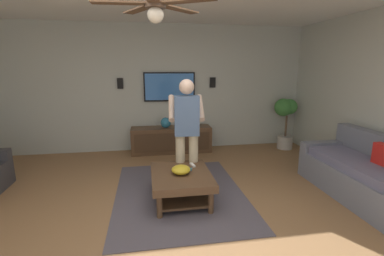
{
  "coord_description": "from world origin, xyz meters",
  "views": [
    {
      "loc": [
        -2.87,
        0.22,
        1.81
      ],
      "look_at": [
        0.74,
        -0.39,
        0.99
      ],
      "focal_mm": 25.57,
      "sensor_mm": 36.0,
      "label": 1
    }
  ],
  "objects_px": {
    "couch": "(366,175)",
    "media_console": "(171,140)",
    "tv": "(170,87)",
    "coffee_table": "(181,180)",
    "book": "(182,170)",
    "bowl": "(181,170)",
    "person_standing": "(187,127)",
    "vase_round": "(166,123)",
    "wall_speaker_right": "(120,83)",
    "potted_plant_tall": "(285,115)",
    "ceiling_fan": "(155,7)",
    "wall_speaker_left": "(213,82)",
    "remote_white": "(193,165)"
  },
  "relations": [
    {
      "from": "couch",
      "to": "wall_speaker_right",
      "type": "xyz_separation_m",
      "value": [
        2.81,
        3.53,
        1.16
      ]
    },
    {
      "from": "bowl",
      "to": "ceiling_fan",
      "type": "bearing_deg",
      "value": 153.05
    },
    {
      "from": "media_console",
      "to": "vase_round",
      "type": "height_order",
      "value": "vase_round"
    },
    {
      "from": "potted_plant_tall",
      "to": "bowl",
      "type": "bearing_deg",
      "value": 129.6
    },
    {
      "from": "couch",
      "to": "wall_speaker_right",
      "type": "distance_m",
      "value": 4.66
    },
    {
      "from": "tv",
      "to": "vase_round",
      "type": "distance_m",
      "value": 0.79
    },
    {
      "from": "ceiling_fan",
      "to": "bowl",
      "type": "bearing_deg",
      "value": -26.95
    },
    {
      "from": "couch",
      "to": "wall_speaker_right",
      "type": "relative_size",
      "value": 8.67
    },
    {
      "from": "coffee_table",
      "to": "couch",
      "type": "bearing_deg",
      "value": -97.19
    },
    {
      "from": "media_console",
      "to": "bowl",
      "type": "xyz_separation_m",
      "value": [
        -2.26,
        0.08,
        0.18
      ]
    },
    {
      "from": "tv",
      "to": "bowl",
      "type": "height_order",
      "value": "tv"
    },
    {
      "from": "couch",
      "to": "bowl",
      "type": "height_order",
      "value": "couch"
    },
    {
      "from": "couch",
      "to": "media_console",
      "type": "distance_m",
      "value": 3.58
    },
    {
      "from": "wall_speaker_left",
      "to": "wall_speaker_right",
      "type": "bearing_deg",
      "value": 90.0
    },
    {
      "from": "couch",
      "to": "person_standing",
      "type": "distance_m",
      "value": 2.63
    },
    {
      "from": "tv",
      "to": "vase_round",
      "type": "xyz_separation_m",
      "value": [
        -0.27,
        0.12,
        -0.73
      ]
    },
    {
      "from": "couch",
      "to": "book",
      "type": "height_order",
      "value": "couch"
    },
    {
      "from": "book",
      "to": "couch",
      "type": "bearing_deg",
      "value": -148.15
    },
    {
      "from": "media_console",
      "to": "tv",
      "type": "bearing_deg",
      "value": -180.0
    },
    {
      "from": "tv",
      "to": "bowl",
      "type": "xyz_separation_m",
      "value": [
        -2.5,
        0.08,
        -0.94
      ]
    },
    {
      "from": "tv",
      "to": "book",
      "type": "relative_size",
      "value": 5.01
    },
    {
      "from": "remote_white",
      "to": "ceiling_fan",
      "type": "distance_m",
      "value": 2.21
    },
    {
      "from": "tv",
      "to": "wall_speaker_left",
      "type": "bearing_deg",
      "value": 90.79
    },
    {
      "from": "tv",
      "to": "bowl",
      "type": "bearing_deg",
      "value": -1.82
    },
    {
      "from": "coffee_table",
      "to": "book",
      "type": "distance_m",
      "value": 0.15
    },
    {
      "from": "couch",
      "to": "person_standing",
      "type": "relative_size",
      "value": 1.16
    },
    {
      "from": "remote_white",
      "to": "potted_plant_tall",
      "type": "bearing_deg",
      "value": -62.27
    },
    {
      "from": "couch",
      "to": "person_standing",
      "type": "bearing_deg",
      "value": -17.34
    },
    {
      "from": "potted_plant_tall",
      "to": "person_standing",
      "type": "bearing_deg",
      "value": 124.31
    },
    {
      "from": "wall_speaker_right",
      "to": "potted_plant_tall",
      "type": "bearing_deg",
      "value": -95.31
    },
    {
      "from": "potted_plant_tall",
      "to": "couch",
      "type": "bearing_deg",
      "value": 178.7
    },
    {
      "from": "tv",
      "to": "potted_plant_tall",
      "type": "height_order",
      "value": "tv"
    },
    {
      "from": "book",
      "to": "wall_speaker_right",
      "type": "relative_size",
      "value": 1.0
    },
    {
      "from": "wall_speaker_right",
      "to": "couch",
      "type": "bearing_deg",
      "value": -128.53
    },
    {
      "from": "couch",
      "to": "vase_round",
      "type": "xyz_separation_m",
      "value": [
        2.53,
        2.62,
        0.34
      ]
    },
    {
      "from": "bowl",
      "to": "couch",
      "type": "bearing_deg",
      "value": -96.6
    },
    {
      "from": "book",
      "to": "remote_white",
      "type": "bearing_deg",
      "value": -94.64
    },
    {
      "from": "couch",
      "to": "media_console",
      "type": "height_order",
      "value": "couch"
    },
    {
      "from": "vase_round",
      "to": "bowl",
      "type": "bearing_deg",
      "value": -179.02
    },
    {
      "from": "coffee_table",
      "to": "potted_plant_tall",
      "type": "relative_size",
      "value": 0.89
    },
    {
      "from": "tv",
      "to": "couch",
      "type": "bearing_deg",
      "value": 41.77
    },
    {
      "from": "person_standing",
      "to": "wall_speaker_left",
      "type": "distance_m",
      "value": 2.28
    },
    {
      "from": "media_console",
      "to": "bowl",
      "type": "bearing_deg",
      "value": -2.01
    },
    {
      "from": "coffee_table",
      "to": "vase_round",
      "type": "bearing_deg",
      "value": 1.09
    },
    {
      "from": "vase_round",
      "to": "potted_plant_tall",
      "type": "bearing_deg",
      "value": -91.02
    },
    {
      "from": "remote_white",
      "to": "vase_round",
      "type": "distance_m",
      "value": 1.98
    },
    {
      "from": "coffee_table",
      "to": "wall_speaker_left",
      "type": "relative_size",
      "value": 4.55
    },
    {
      "from": "remote_white",
      "to": "book",
      "type": "bearing_deg",
      "value": 124.25
    },
    {
      "from": "vase_round",
      "to": "wall_speaker_right",
      "type": "xyz_separation_m",
      "value": [
        0.29,
        0.92,
        0.81
      ]
    },
    {
      "from": "tv",
      "to": "ceiling_fan",
      "type": "height_order",
      "value": "ceiling_fan"
    }
  ]
}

